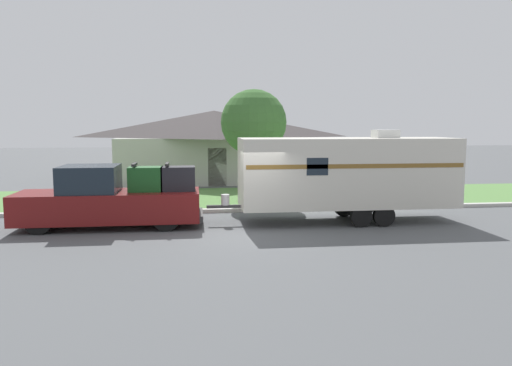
{
  "coord_description": "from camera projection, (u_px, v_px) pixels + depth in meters",
  "views": [
    {
      "loc": [
        -1.61,
        -15.24,
        3.38
      ],
      "look_at": [
        0.46,
        1.37,
        1.4
      ],
      "focal_mm": 35.0,
      "sensor_mm": 36.0,
      "label": 1
    }
  ],
  "objects": [
    {
      "name": "curb_strip",
      "position": [
        237.0,
        210.0,
        19.3
      ],
      "size": [
        80.0,
        0.3,
        0.14
      ],
      "color": "beige",
      "rests_on": "ground_plane"
    },
    {
      "name": "house_across_street",
      "position": [
        214.0,
        144.0,
        30.7
      ],
      "size": [
        11.97,
        8.27,
        4.2
      ],
      "color": "#B2B2A8",
      "rests_on": "ground_plane"
    },
    {
      "name": "lawn_strip",
      "position": [
        230.0,
        198.0,
        22.9
      ],
      "size": [
        80.0,
        7.0,
        0.03
      ],
      "color": "#568442",
      "rests_on": "ground_plane"
    },
    {
      "name": "mailbox",
      "position": [
        244.0,
        185.0,
        19.78
      ],
      "size": [
        0.48,
        0.2,
        1.26
      ],
      "color": "brown",
      "rests_on": "ground_plane"
    },
    {
      "name": "ground_plane",
      "position": [
        247.0,
        233.0,
        15.61
      ],
      "size": [
        120.0,
        120.0,
        0.0
      ],
      "primitive_type": "plane",
      "color": "#515456"
    },
    {
      "name": "travel_trailer",
      "position": [
        347.0,
        172.0,
        17.2
      ],
      "size": [
        8.55,
        2.22,
        3.19
      ],
      "color": "black",
      "rests_on": "ground_plane"
    },
    {
      "name": "tree_in_yard",
      "position": [
        254.0,
        123.0,
        20.94
      ],
      "size": [
        2.77,
        2.77,
        4.84
      ],
      "color": "brown",
      "rests_on": "ground_plane"
    },
    {
      "name": "pickup_truck",
      "position": [
        111.0,
        199.0,
        16.32
      ],
      "size": [
        5.99,
        1.96,
        2.11
      ],
      "color": "black",
      "rests_on": "ground_plane"
    }
  ]
}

